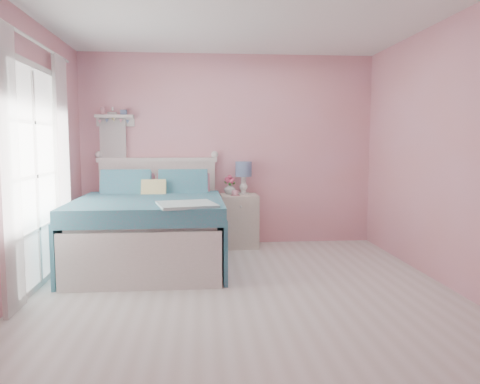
{
  "coord_description": "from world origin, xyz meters",
  "views": [
    {
      "loc": [
        -0.4,
        -4.21,
        1.4
      ],
      "look_at": [
        0.07,
        1.2,
        0.83
      ],
      "focal_mm": 35.0,
      "sensor_mm": 36.0,
      "label": 1
    }
  ],
  "objects": [
    {
      "name": "curtain_near",
      "position": [
        -1.92,
        -0.34,
        1.18
      ],
      "size": [
        0.04,
        0.4,
        2.32
      ],
      "primitive_type": "cube",
      "color": "white",
      "rests_on": "floor"
    },
    {
      "name": "bed",
      "position": [
        -0.97,
        1.21,
        0.41
      ],
      "size": [
        1.65,
        2.08,
        1.2
      ],
      "rotation": [
        0.0,
        0.0,
        0.01
      ],
      "color": "silver",
      "rests_on": "floor"
    },
    {
      "name": "hanging_dress",
      "position": [
        -1.55,
        2.18,
        1.4
      ],
      "size": [
        0.34,
        0.03,
        0.72
      ],
      "primitive_type": "cube",
      "color": "white",
      "rests_on": "room_shell"
    },
    {
      "name": "curtain_far",
      "position": [
        -1.92,
        1.14,
        1.18
      ],
      "size": [
        0.04,
        0.4,
        2.32
      ],
      "primitive_type": "cube",
      "color": "white",
      "rests_on": "floor"
    },
    {
      "name": "teacup",
      "position": [
        0.06,
        1.86,
        0.75
      ],
      "size": [
        0.11,
        0.11,
        0.07
      ],
      "primitive_type": "imported",
      "rotation": [
        0.0,
        0.0,
        0.22
      ],
      "color": "pink",
      "rests_on": "nightstand"
    },
    {
      "name": "floor",
      "position": [
        0.0,
        0.0,
        0.0
      ],
      "size": [
        4.5,
        4.5,
        0.0
      ],
      "primitive_type": "plane",
      "color": "beige",
      "rests_on": "ground"
    },
    {
      "name": "roses",
      "position": [
        0.0,
        2.04,
        0.91
      ],
      "size": [
        0.14,
        0.11,
        0.12
      ],
      "color": "#CD466E",
      "rests_on": "vase"
    },
    {
      "name": "wall_shelf",
      "position": [
        -1.52,
        2.19,
        1.73
      ],
      "size": [
        0.5,
        0.15,
        0.25
      ],
      "color": "silver",
      "rests_on": "room_shell"
    },
    {
      "name": "table_lamp",
      "position": [
        0.19,
        2.05,
        1.01
      ],
      "size": [
        0.22,
        0.22,
        0.44
      ],
      "color": "white",
      "rests_on": "nightstand"
    },
    {
      "name": "room_shell",
      "position": [
        0.0,
        0.0,
        1.58
      ],
      "size": [
        4.5,
        4.5,
        4.5
      ],
      "color": "pink",
      "rests_on": "floor"
    },
    {
      "name": "nightstand",
      "position": [
        0.13,
        1.99,
        0.36
      ],
      "size": [
        0.49,
        0.48,
        0.71
      ],
      "color": "beige",
      "rests_on": "floor"
    },
    {
      "name": "vase",
      "position": [
        0.0,
        2.04,
        0.79
      ],
      "size": [
        0.18,
        0.18,
        0.16
      ],
      "primitive_type": "imported",
      "rotation": [
        0.0,
        0.0,
        -0.19
      ],
      "color": "silver",
      "rests_on": "nightstand"
    },
    {
      "name": "french_door",
      "position": [
        -1.97,
        0.4,
        1.07
      ],
      "size": [
        0.04,
        1.32,
        2.16
      ],
      "color": "silver",
      "rests_on": "floor"
    }
  ]
}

